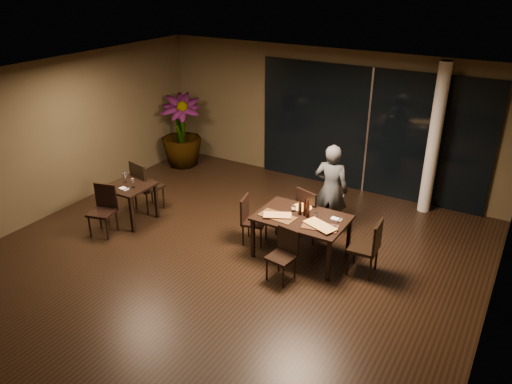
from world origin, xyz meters
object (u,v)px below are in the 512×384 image
Objects in this scene: bottle_b at (308,209)px; chair_main_far at (310,211)px; main_table at (302,221)px; bottle_c at (305,207)px; chair_side_far at (144,184)px; bottle_a at (300,207)px; chair_main_left at (250,218)px; chair_side_near at (104,207)px; diner at (331,189)px; chair_main_right at (369,245)px; potted_plant at (181,131)px; chair_main_near at (284,252)px; side_table at (130,191)px.

chair_main_far is at bearing 109.95° from bottle_b.
bottle_c is at bearing 78.62° from main_table.
bottle_a is (3.39, 0.09, 0.30)m from chair_side_far.
bottle_a reaches higher than chair_main_left.
bottle_b reaches higher than chair_side_near.
bottle_b is at bearing 84.19° from diner.
chair_main_right is (2.15, 0.08, 0.05)m from chair_main_left.
bottle_b is 0.07m from bottle_c.
bottle_a reaches higher than main_table.
potted_plant is (-4.26, 1.73, 0.32)m from chair_main_far.
chair_main_far is 3.40m from chair_side_far.
chair_side_far is at bearing -179.44° from main_table.
potted_plant is at bearing 152.80° from bottle_b.
chair_side_far is 3.85× the size of bottle_a.
diner is at bearing -16.13° from potted_plant.
bottle_c is (3.51, 1.17, 0.38)m from chair_side_near.
chair_side_near is 3.40× the size of bottle_a.
chair_main_right is (1.12, 0.77, 0.06)m from chair_main_near.
chair_main_near is at bearing -81.33° from bottle_a.
chair_side_far reaches higher than chair_main_right.
bottle_c is (0.08, 0.02, 0.01)m from bottle_a.
potted_plant is at bearing -22.44° from diner.
diner is at bearing 86.76° from bottle_c.
potted_plant is (-0.89, 3.43, 0.36)m from chair_side_near.
chair_side_near is 4.17m from diner.
chair_main_right is 4.80m from chair_side_near.
chair_main_far is at bearing 18.67° from side_table.
side_table is 0.61m from chair_side_near.
chair_main_left is 2.72m from chair_side_near.
chair_side_far is 1.13× the size of chair_side_near.
diner is (3.57, 2.14, 0.34)m from chair_side_near.
chair_main_right is (1.17, 0.05, -0.14)m from main_table.
chair_main_near is 2.82× the size of bottle_c.
potted_plant reaches higher than chair_main_right.
side_table is at bearing -171.13° from bottle_b.
chair_side_far is 3.43× the size of bottle_b.
diner is at bearing 15.69° from chair_side_near.
bottle_c is at bearing -27.17° from potted_plant.
bottle_b reaches higher than chair_side_far.
side_table is 4.60m from chair_main_right.
chair_main_right reaches higher than chair_side_near.
bottle_c reaches higher than main_table.
chair_side_near is at bearing -162.37° from bottle_b.
chair_side_near is (-2.51, -1.06, 0.03)m from chair_main_left.
main_table is 4.87× the size of bottle_b.
chair_main_left is at bearing 7.59° from chair_side_near.
chair_main_far is 1.18× the size of chair_main_near.
side_table is at bearing 110.05° from chair_side_far.
chair_main_left is 2.92× the size of bottle_c.
chair_main_right is 0.56× the size of diner.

